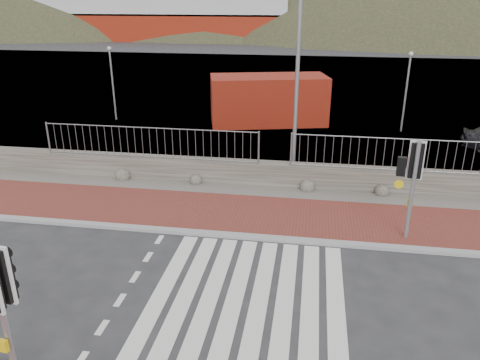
% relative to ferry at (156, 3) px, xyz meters
% --- Properties ---
extents(ground, '(220.00, 220.00, 0.00)m').
position_rel_ferry_xyz_m(ground, '(24.65, -67.90, -5.36)').
color(ground, '#28282B').
rests_on(ground, ground).
extents(sidewalk_far, '(40.00, 3.00, 0.08)m').
position_rel_ferry_xyz_m(sidewalk_far, '(24.65, -63.40, -5.32)').
color(sidewalk_far, maroon).
rests_on(sidewalk_far, ground).
extents(kerb_far, '(40.00, 0.25, 0.12)m').
position_rel_ferry_xyz_m(kerb_far, '(24.65, -64.90, -5.31)').
color(kerb_far, gray).
rests_on(kerb_far, ground).
extents(zebra_crossing, '(4.62, 5.60, 0.01)m').
position_rel_ferry_xyz_m(zebra_crossing, '(24.65, -67.90, -5.36)').
color(zebra_crossing, silver).
rests_on(zebra_crossing, ground).
extents(gravel_strip, '(40.00, 1.50, 0.06)m').
position_rel_ferry_xyz_m(gravel_strip, '(24.65, -61.40, -5.33)').
color(gravel_strip, '#59544C').
rests_on(gravel_strip, ground).
extents(stone_wall, '(40.00, 0.60, 0.90)m').
position_rel_ferry_xyz_m(stone_wall, '(24.65, -60.60, -4.91)').
color(stone_wall, '#48423B').
rests_on(stone_wall, ground).
extents(railing, '(18.07, 0.07, 1.22)m').
position_rel_ferry_xyz_m(railing, '(24.65, -60.75, -3.54)').
color(railing, gray).
rests_on(railing, stone_wall).
extents(quay, '(120.00, 40.00, 0.50)m').
position_rel_ferry_xyz_m(quay, '(24.65, -40.00, -5.36)').
color(quay, '#4C4C4F').
rests_on(quay, ground).
extents(water, '(220.00, 50.00, 0.05)m').
position_rel_ferry_xyz_m(water, '(24.65, -5.00, -5.36)').
color(water, '#3F4C54').
rests_on(water, ground).
extents(ferry, '(50.00, 16.00, 20.00)m').
position_rel_ferry_xyz_m(ferry, '(0.00, 0.00, 0.00)').
color(ferry, maroon).
rests_on(ferry, ground).
extents(hills_backdrop, '(254.00, 90.00, 100.00)m').
position_rel_ferry_xyz_m(hills_backdrop, '(31.40, 20.00, -28.42)').
color(hills_backdrop, '#272F1C').
rests_on(hills_backdrop, ground).
extents(traffic_signal_far, '(0.74, 0.30, 3.06)m').
position_rel_ferry_xyz_m(traffic_signal_far, '(28.85, -64.24, -3.15)').
color(traffic_signal_far, gray).
rests_on(traffic_signal_far, ground).
extents(streetlight, '(1.76, 0.62, 8.42)m').
position_rel_ferry_xyz_m(streetlight, '(25.45, -59.84, -0.63)').
color(streetlight, gray).
rests_on(streetlight, ground).
extents(shipping_container, '(6.79, 4.10, 2.64)m').
position_rel_ferry_xyz_m(shipping_container, '(23.47, -51.43, -4.04)').
color(shipping_container, maroon).
rests_on(shipping_container, ground).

